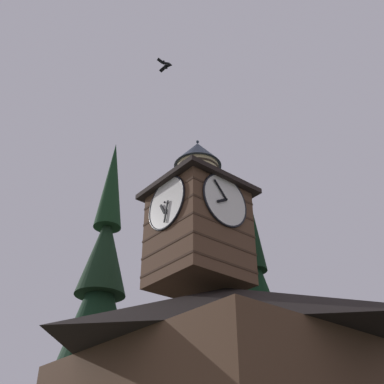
% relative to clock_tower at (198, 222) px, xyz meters
% --- Properties ---
extents(clock_tower, '(4.35, 4.35, 8.01)m').
position_rel_clock_tower_xyz_m(clock_tower, '(0.00, 0.00, 0.00)').
color(clock_tower, brown).
rests_on(clock_tower, building_main).
extents(pine_tree_behind, '(5.21, 5.21, 20.66)m').
position_rel_clock_tower_xyz_m(pine_tree_behind, '(0.47, -7.92, -3.73)').
color(pine_tree_behind, '#473323').
rests_on(pine_tree_behind, ground_plane).
extents(pine_tree_aside, '(5.65, 5.65, 18.52)m').
position_rel_clock_tower_xyz_m(pine_tree_aside, '(-8.09, -4.15, -4.47)').
color(pine_tree_aside, '#473323').
rests_on(pine_tree_aside, ground_plane).
extents(moon, '(2.14, 2.14, 2.14)m').
position_rel_clock_tower_xyz_m(moon, '(-13.86, -33.09, 6.01)').
color(moon, silver).
extents(flying_bird_high, '(0.66, 0.25, 0.14)m').
position_rel_clock_tower_xyz_m(flying_bird_high, '(3.21, 1.18, 7.40)').
color(flying_bird_high, black).
extents(flying_bird_low, '(0.28, 0.72, 0.14)m').
position_rel_clock_tower_xyz_m(flying_bird_low, '(3.52, 1.85, 6.29)').
color(flying_bird_low, black).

